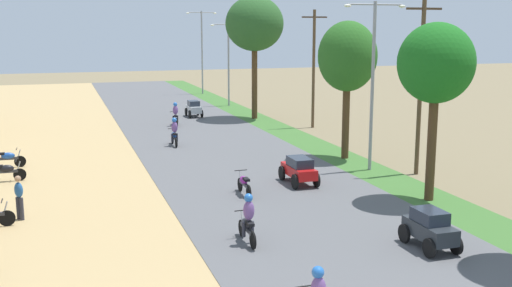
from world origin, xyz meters
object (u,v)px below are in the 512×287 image
pedestrian_on_shoulder (19,195)px  car_hatchback_silver (194,108)px  utility_pole_far (314,67)px  median_tree_third (347,57)px  utility_pole_near (420,84)px  streetlamp_mid (229,58)px  motorbike_ahead_fifth (175,115)px  car_sedan_red (299,169)px  parked_motorbike_fourth (5,171)px  streetlamp_near (373,75)px  median_tree_second (436,65)px  streetlamp_far (202,47)px  motorbike_ahead_fourth (174,133)px  parked_motorbike_fifth (7,158)px  median_tree_fourth (254,24)px  motorbike_ahead_second (248,220)px  motorbike_ahead_third (244,183)px  car_hatchback_charcoal (430,228)px

pedestrian_on_shoulder → car_hatchback_silver: pedestrian_on_shoulder is taller
pedestrian_on_shoulder → utility_pole_far: utility_pole_far is taller
median_tree_third → utility_pole_near: size_ratio=0.87×
streetlamp_mid → motorbike_ahead_fifth: streetlamp_mid is taller
utility_pole_near → car_sedan_red: utility_pole_near is taller
parked_motorbike_fourth → streetlamp_near: bearing=-9.8°
median_tree_third → streetlamp_near: (-0.05, -2.82, -0.68)m
median_tree_second → car_hatchback_silver: size_ratio=3.49×
parked_motorbike_fourth → streetlamp_far: streetlamp_far is taller
pedestrian_on_shoulder → motorbike_ahead_fourth: 14.34m
parked_motorbike_fifth → median_tree_fourth: median_tree_fourth is taller
motorbike_ahead_second → motorbike_ahead_fourth: 16.94m
utility_pole_far → car_hatchback_silver: size_ratio=3.99×
pedestrian_on_shoulder → median_tree_fourth: size_ratio=0.18×
streetlamp_mid → motorbike_ahead_fifth: bearing=-123.7°
parked_motorbike_fourth → motorbike_ahead_third: 10.92m
median_tree_second → streetlamp_far: size_ratio=0.83×
motorbike_ahead_second → median_tree_second: bearing=17.5°
motorbike_ahead_third → parked_motorbike_fifth: bearing=139.2°
parked_motorbike_fifth → car_hatchback_silver: car_hatchback_silver is taller
streetlamp_mid → utility_pole_far: utility_pole_far is taller
parked_motorbike_fifth → streetlamp_near: size_ratio=0.23×
streetlamp_far → motorbike_ahead_fourth: 28.70m
parked_motorbike_fifth → median_tree_second: bearing=-34.3°
parked_motorbike_fourth → motorbike_ahead_fifth: bearing=52.7°
streetlamp_mid → motorbike_ahead_fourth: (-7.91, -17.01, -3.37)m
median_tree_second → motorbike_ahead_fourth: (-7.65, 14.28, -4.58)m
streetlamp_near → motorbike_ahead_fourth: size_ratio=4.43×
median_tree_third → car_hatchback_silver: median_tree_third is taller
parked_motorbike_fifth → utility_pole_near: utility_pole_near is taller
median_tree_third → motorbike_ahead_fifth: median_tree_third is taller
car_hatchback_charcoal → car_sedan_red: (-0.90, 8.68, -0.01)m
streetlamp_near → utility_pole_near: utility_pole_near is taller
pedestrian_on_shoulder → median_tree_third: size_ratio=0.23×
streetlamp_mid → motorbike_ahead_third: streetlamp_mid is taller
parked_motorbike_fourth → car_sedan_red: car_sedan_red is taller
motorbike_ahead_third → motorbike_ahead_fifth: 18.60m
median_tree_fourth → car_hatchback_charcoal: size_ratio=4.51×
motorbike_ahead_third → streetlamp_far: bearing=79.6°
parked_motorbike_fourth → parked_motorbike_fifth: (-0.14, 2.93, 0.00)m
streetlamp_far → car_hatchback_silver: bearing=-105.2°
parked_motorbike_fifth → car_hatchback_silver: size_ratio=0.90×
median_tree_fourth → utility_pole_far: (2.65, -4.97, -2.85)m
utility_pole_far → streetlamp_mid: bearing=100.9°
utility_pole_near → motorbike_ahead_fifth: size_ratio=4.54×
car_hatchback_silver → motorbike_ahead_fifth: size_ratio=1.11×
car_hatchback_silver → motorbike_ahead_second: 28.43m
median_tree_second → motorbike_ahead_second: size_ratio=3.89×
car_sedan_red → median_tree_fourth: bearing=78.0°
median_tree_second → motorbike_ahead_fourth: median_tree_second is taller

